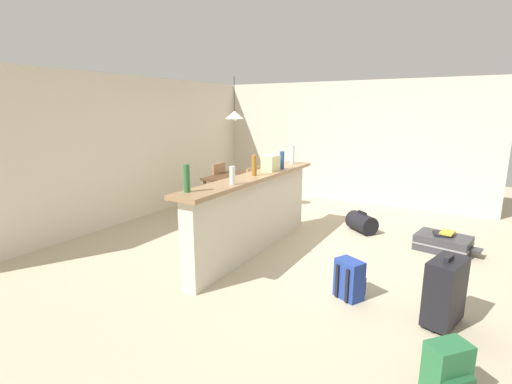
% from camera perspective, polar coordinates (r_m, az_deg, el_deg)
% --- Properties ---
extents(ground_plane, '(13.00, 13.00, 0.05)m').
position_cam_1_polar(ground_plane, '(5.53, 5.56, -8.27)').
color(ground_plane, '#BCAD8E').
extents(wall_back, '(6.60, 0.10, 2.50)m').
position_cam_1_polar(wall_back, '(7.03, -17.56, 6.41)').
color(wall_back, beige).
rests_on(wall_back, ground_plane).
extents(wall_right, '(0.10, 6.00, 2.50)m').
position_cam_1_polar(wall_right, '(8.16, 12.88, 7.46)').
color(wall_right, beige).
rests_on(wall_right, ground_plane).
extents(partition_half_wall, '(2.80, 0.20, 1.03)m').
position_cam_1_polar(partition_half_wall, '(5.08, -0.26, -3.69)').
color(partition_half_wall, beige).
rests_on(partition_half_wall, ground_plane).
extents(bar_countertop, '(2.96, 0.40, 0.05)m').
position_cam_1_polar(bar_countertop, '(4.95, -0.27, 2.29)').
color(bar_countertop, '#93704C').
rests_on(bar_countertop, partition_half_wall).
extents(bottle_green, '(0.07, 0.07, 0.30)m').
position_cam_1_polar(bottle_green, '(3.99, -10.57, 2.07)').
color(bottle_green, '#2D6B38').
rests_on(bottle_green, bar_countertop).
extents(bottle_white, '(0.07, 0.07, 0.22)m').
position_cam_1_polar(bottle_white, '(4.33, -3.65, 2.56)').
color(bottle_white, silver).
rests_on(bottle_white, bar_countertop).
extents(bottle_amber, '(0.07, 0.07, 0.27)m').
position_cam_1_polar(bottle_amber, '(4.90, -0.26, 4.10)').
color(bottle_amber, '#9E661E').
rests_on(bottle_amber, bar_countertop).
extents(bottle_blue, '(0.07, 0.07, 0.26)m').
position_cam_1_polar(bottle_blue, '(5.48, 4.00, 4.91)').
color(bottle_blue, '#284C89').
rests_on(bottle_blue, bar_countertop).
extents(bottle_clear, '(0.07, 0.07, 0.29)m').
position_cam_1_polar(bottle_clear, '(6.02, 5.57, 5.72)').
color(bottle_clear, silver).
rests_on(bottle_clear, bar_countertop).
extents(grocery_bag, '(0.26, 0.18, 0.22)m').
position_cam_1_polar(grocery_bag, '(5.31, 2.26, 4.45)').
color(grocery_bag, beige).
rests_on(grocery_bag, bar_countertop).
extents(dining_table, '(1.10, 0.80, 0.74)m').
position_cam_1_polar(dining_table, '(6.88, -3.12, 1.76)').
color(dining_table, '#4C331E').
rests_on(dining_table, ground_plane).
extents(dining_chair_near_partition, '(0.41, 0.41, 0.93)m').
position_cam_1_polar(dining_chair_near_partition, '(6.59, 0.29, 0.14)').
color(dining_chair_near_partition, '#9E754C').
rests_on(dining_chair_near_partition, ground_plane).
extents(dining_chair_far_side, '(0.41, 0.41, 0.93)m').
position_cam_1_polar(dining_chair_far_side, '(7.23, -6.30, 1.19)').
color(dining_chair_far_side, '#9E754C').
rests_on(dining_chair_far_side, ground_plane).
extents(pendant_lamp, '(0.34, 0.34, 0.78)m').
position_cam_1_polar(pendant_lamp, '(6.84, -3.31, 11.72)').
color(pendant_lamp, black).
extents(suitcase_flat_charcoal, '(0.61, 0.87, 0.22)m').
position_cam_1_polar(suitcase_flat_charcoal, '(5.86, 26.75, -6.99)').
color(suitcase_flat_charcoal, '#38383D').
rests_on(suitcase_flat_charcoal, ground_plane).
extents(duffel_bag_black, '(0.54, 0.56, 0.34)m').
position_cam_1_polar(duffel_bag_black, '(6.24, 15.88, -4.55)').
color(duffel_bag_black, black).
rests_on(duffel_bag_black, ground_plane).
extents(backpack_blue, '(0.32, 0.33, 0.42)m').
position_cam_1_polar(backpack_blue, '(4.10, 14.16, -12.91)').
color(backpack_blue, '#233D93').
rests_on(backpack_blue, ground_plane).
extents(backpack_green, '(0.34, 0.34, 0.42)m').
position_cam_1_polar(backpack_green, '(3.07, 27.27, -23.49)').
color(backpack_green, '#286B3D').
rests_on(backpack_green, ground_plane).
extents(suitcase_upright_black, '(0.49, 0.35, 0.67)m').
position_cam_1_polar(suitcase_upright_black, '(3.88, 26.99, -13.40)').
color(suitcase_upright_black, black).
rests_on(suitcase_upright_black, ground_plane).
extents(book_stack, '(0.27, 0.30, 0.06)m').
position_cam_1_polar(book_stack, '(5.82, 26.83, -5.67)').
color(book_stack, black).
rests_on(book_stack, suitcase_flat_charcoal).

